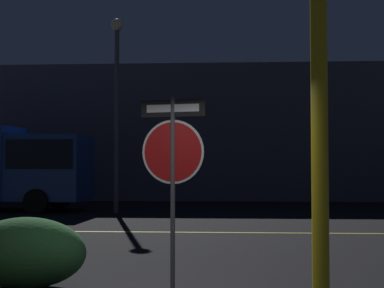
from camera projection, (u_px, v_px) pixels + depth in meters
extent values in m
cube|color=gold|center=(191.00, 232.00, 13.05)|extent=(43.74, 0.12, 0.01)
cylinder|color=#4C4C51|center=(173.00, 195.00, 6.86)|extent=(0.06, 0.06, 2.53)
cylinder|color=white|center=(173.00, 152.00, 6.88)|extent=(0.81, 0.18, 0.83)
cylinder|color=#B71414|center=(173.00, 152.00, 6.88)|extent=(0.76, 0.17, 0.77)
cube|color=black|center=(173.00, 108.00, 6.90)|extent=(0.85, 0.20, 0.22)
cube|color=white|center=(173.00, 108.00, 6.90)|extent=(0.70, 0.17, 0.10)
cylinder|color=yellow|center=(320.00, 160.00, 5.20)|extent=(0.16, 0.16, 3.40)
ellipsoid|color=#285B2D|center=(26.00, 253.00, 7.16)|extent=(1.63, 0.96, 0.95)
cube|color=navy|center=(50.00, 168.00, 19.08)|extent=(2.74, 2.23, 2.30)
cube|color=black|center=(50.00, 155.00, 19.10)|extent=(2.48, 2.26, 1.01)
cylinder|color=black|center=(59.00, 197.00, 20.10)|extent=(0.85, 0.33, 0.84)
cylinder|color=black|center=(36.00, 201.00, 17.98)|extent=(0.85, 0.33, 0.84)
cylinder|color=#4C4C51|center=(117.00, 121.00, 18.32)|extent=(0.16, 0.16, 6.28)
sphere|color=#F9E5B2|center=(117.00, 25.00, 18.45)|extent=(0.42, 0.42, 0.42)
cube|color=#4C4C56|center=(266.00, 134.00, 25.93)|extent=(32.48, 3.85, 6.30)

